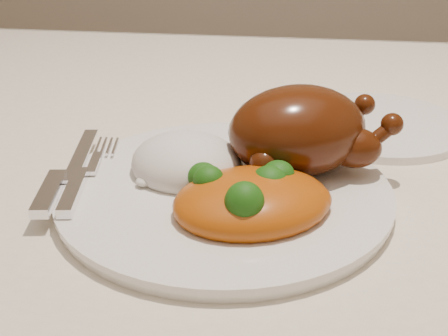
# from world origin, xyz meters

# --- Properties ---
(dining_table) EXTENTS (1.60, 0.90, 0.76)m
(dining_table) POSITION_xyz_m (0.00, 0.00, 0.67)
(dining_table) COLOR brown
(dining_table) RESTS_ON floor
(tablecloth) EXTENTS (1.73, 1.03, 0.18)m
(tablecloth) POSITION_xyz_m (0.00, 0.00, 0.74)
(tablecloth) COLOR silver
(tablecloth) RESTS_ON dining_table
(dinner_plate) EXTENTS (0.39, 0.39, 0.01)m
(dinner_plate) POSITION_xyz_m (0.09, -0.09, 0.77)
(dinner_plate) COLOR white
(dinner_plate) RESTS_ON tablecloth
(side_plate) EXTENTS (0.22, 0.22, 0.01)m
(side_plate) POSITION_xyz_m (0.25, 0.10, 0.77)
(side_plate) COLOR white
(side_plate) RESTS_ON tablecloth
(roast_chicken) EXTENTS (0.18, 0.15, 0.09)m
(roast_chicken) POSITION_xyz_m (0.16, -0.04, 0.82)
(roast_chicken) COLOR #4F1A08
(roast_chicken) RESTS_ON dinner_plate
(rice_mound) EXTENTS (0.13, 0.12, 0.06)m
(rice_mound) POSITION_xyz_m (0.05, -0.06, 0.79)
(rice_mound) COLOR white
(rice_mound) RESTS_ON dinner_plate
(mac_and_cheese) EXTENTS (0.17, 0.15, 0.06)m
(mac_and_cheese) POSITION_xyz_m (0.12, -0.13, 0.79)
(mac_and_cheese) COLOR #C2520C
(mac_and_cheese) RESTS_ON dinner_plate
(cutlery) EXTENTS (0.05, 0.19, 0.01)m
(cutlery) POSITION_xyz_m (-0.05, -0.10, 0.79)
(cutlery) COLOR silver
(cutlery) RESTS_ON dinner_plate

